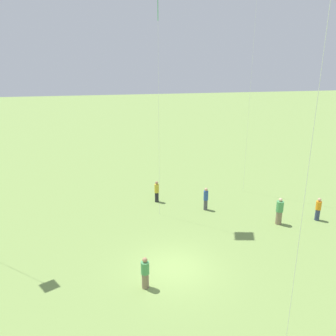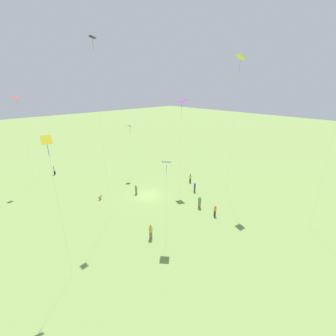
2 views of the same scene
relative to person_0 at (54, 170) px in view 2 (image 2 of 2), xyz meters
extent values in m
plane|color=#7A994C|center=(-20.25, -8.15, -0.86)|extent=(240.00, 240.00, 0.00)
cylinder|color=#232328|center=(0.00, 0.00, -0.48)|extent=(0.47, 0.47, 0.76)
cylinder|color=white|center=(0.00, 0.00, 0.27)|extent=(0.55, 0.55, 0.73)
sphere|color=brown|center=(0.00, 0.00, 0.75)|extent=(0.24, 0.24, 0.24)
cylinder|color=#232328|center=(-21.45, -17.15, -0.47)|extent=(0.42, 0.42, 0.78)
cylinder|color=gold|center=(-21.45, -17.15, 0.26)|extent=(0.49, 0.49, 0.69)
sphere|color=#A87A56|center=(-21.45, -17.15, 0.73)|extent=(0.24, 0.24, 0.24)
cylinder|color=#847056|center=(-28.50, -11.26, -0.41)|extent=(0.50, 0.50, 0.91)
cylinder|color=#4C9956|center=(-28.50, -11.26, 0.41)|extent=(0.59, 0.59, 0.72)
sphere|color=beige|center=(-28.50, -11.26, 0.89)|extent=(0.24, 0.24, 0.24)
cylinder|color=#4C4C51|center=(-24.59, -14.72, -0.47)|extent=(0.37, 0.37, 0.77)
cylinder|color=#2D5193|center=(-24.59, -14.72, 0.27)|extent=(0.44, 0.44, 0.70)
sphere|color=tan|center=(-24.59, -14.72, 0.74)|extent=(0.24, 0.24, 0.24)
cylinder|color=#847056|center=(-18.48, -7.00, -0.47)|extent=(0.48, 0.48, 0.78)
cylinder|color=#4C9956|center=(-18.48, -7.00, 0.23)|extent=(0.56, 0.56, 0.61)
sphere|color=#A87A56|center=(-18.48, -7.00, 0.65)|extent=(0.24, 0.24, 0.24)
cylinder|color=#333D5B|center=(-31.40, -11.06, -0.46)|extent=(0.33, 0.33, 0.79)
cylinder|color=orange|center=(-31.40, -11.06, 0.24)|extent=(0.39, 0.39, 0.61)
sphere|color=tan|center=(-31.40, -11.06, 0.66)|extent=(0.24, 0.24, 0.24)
cylinder|color=#847056|center=(-29.12, -1.53, -0.39)|extent=(0.51, 0.51, 0.93)
cylinder|color=gold|center=(-29.12, -1.53, 0.42)|extent=(0.60, 0.60, 0.70)
sphere|color=#A87A56|center=(-29.12, -1.53, 0.89)|extent=(0.24, 0.24, 0.24)
cube|color=blue|center=(-30.09, -3.17, 8.54)|extent=(1.34, 1.33, 0.41)
cylinder|color=purple|center=(-30.09, -3.17, 7.75)|extent=(0.04, 0.04, 1.01)
cylinder|color=silver|center=(-30.09, -3.17, 3.84)|extent=(0.01, 0.01, 9.40)
cube|color=#E54C99|center=(-11.09, -11.34, 9.02)|extent=(0.96, 0.92, 0.34)
cylinder|color=purple|center=(-11.09, -11.34, 8.26)|extent=(0.04, 0.04, 1.09)
cylinder|color=silver|center=(-11.09, -11.34, 4.08)|extent=(0.01, 0.01, 9.88)
cube|color=red|center=(-2.79, 4.32, 14.45)|extent=(0.93, 0.95, 0.30)
cylinder|color=orange|center=(-2.79, 4.32, 13.87)|extent=(0.04, 0.04, 0.71)
cylinder|color=silver|center=(-2.79, 4.32, 6.80)|extent=(0.01, 0.01, 15.31)
cube|color=black|center=(-21.50, -0.49, 20.97)|extent=(0.69, 0.67, 0.22)
cylinder|color=green|center=(-21.50, -0.49, 20.28)|extent=(0.04, 0.04, 0.97)
cylinder|color=silver|center=(-21.50, -0.49, 10.06)|extent=(0.01, 0.01, 21.83)
cylinder|color=silver|center=(-41.34, -17.66, 8.08)|extent=(0.01, 0.01, 17.88)
cube|color=yellow|center=(-29.13, -17.49, 19.71)|extent=(1.32, 1.23, 0.59)
cylinder|color=green|center=(-29.13, -17.49, 18.63)|extent=(0.04, 0.04, 1.51)
cylinder|color=silver|center=(-29.13, -17.49, 9.42)|extent=(0.01, 0.01, 20.56)
cube|color=yellow|center=(-28.24, 7.47, 12.34)|extent=(0.61, 0.84, 0.63)
cylinder|color=blue|center=(-28.24, 7.47, 11.58)|extent=(0.04, 0.04, 1.06)
cylinder|color=silver|center=(-28.24, 7.47, 5.74)|extent=(0.01, 0.01, 13.19)
cube|color=purple|center=(-21.09, -14.80, 13.87)|extent=(1.48, 1.42, 0.47)
cylinder|color=green|center=(-21.09, -14.80, 12.75)|extent=(0.04, 0.04, 1.52)
cylinder|color=silver|center=(-21.09, -14.80, 6.51)|extent=(0.01, 0.01, 14.73)
cylinder|color=brown|center=(-16.16, -1.66, -0.46)|extent=(0.57, 0.63, 0.26)
sphere|color=brown|center=(-15.93, -1.95, -0.42)|extent=(0.24, 0.24, 0.24)
cylinder|color=brown|center=(-16.16, -1.66, -0.72)|extent=(0.12, 0.12, 0.27)
camera|label=1|loc=(-16.03, 6.17, 9.21)|focal=35.00mm
camera|label=2|loc=(-46.67, 12.09, 16.23)|focal=24.00mm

